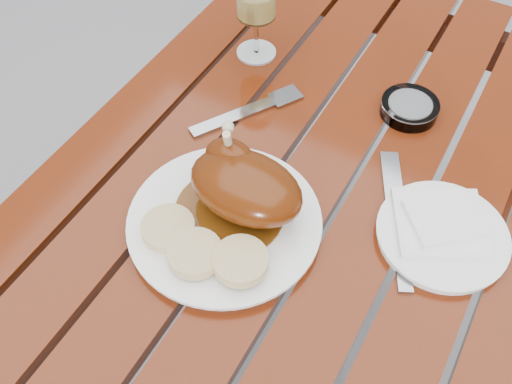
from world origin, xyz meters
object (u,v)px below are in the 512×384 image
(table, at_px, (305,279))
(dinner_plate, at_px, (225,223))
(side_plate, at_px, (442,235))
(ashtray, at_px, (409,108))
(wine_glass, at_px, (256,14))

(table, distance_m, dinner_plate, 0.43)
(side_plate, xyz_separation_m, ashtray, (-0.14, 0.23, 0.00))
(dinner_plate, distance_m, side_plate, 0.32)
(wine_glass, bearing_deg, dinner_plate, -67.12)
(dinner_plate, bearing_deg, table, 67.02)
(dinner_plate, distance_m, ashtray, 0.40)
(table, height_order, ashtray, ashtray)
(ashtray, bearing_deg, table, -113.05)
(wine_glass, relative_size, ashtray, 1.78)
(side_plate, relative_size, ashtray, 1.93)
(side_plate, bearing_deg, ashtray, 120.84)
(table, bearing_deg, ashtray, 66.95)
(side_plate, bearing_deg, table, 170.45)
(dinner_plate, xyz_separation_m, side_plate, (0.29, 0.14, -0.00))
(side_plate, bearing_deg, wine_glass, 152.21)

